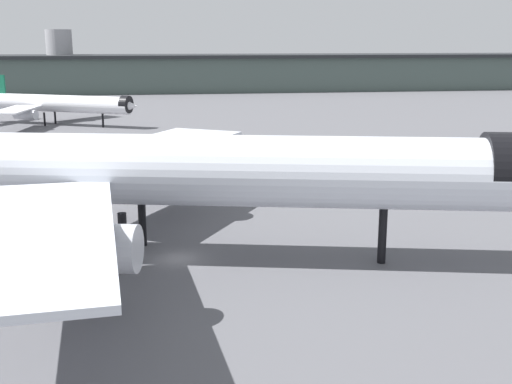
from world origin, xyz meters
The scene contains 6 objects.
ground centered at (0.00, 0.00, 0.00)m, with size 900.00×900.00×0.00m, color #56565B.
airliner_near_gate centered at (-1.43, 0.83, 7.87)m, with size 66.00×59.07×17.88m.
airliner_far_taxiway centered at (-20.29, 97.27, 4.87)m, with size 38.48×34.63×11.06m.
terminal_building centered at (44.05, 188.80, 6.92)m, with size 240.73×39.65×22.52m.
service_truck_front centered at (-1.41, 41.74, 1.59)m, with size 5.70×5.28×3.00m.
baggage_tug_wing centered at (35.09, 13.41, 0.97)m, with size 3.58×3.05×1.85m.
Camera 1 is at (-3.64, -54.37, 19.03)m, focal length 45.00 mm.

